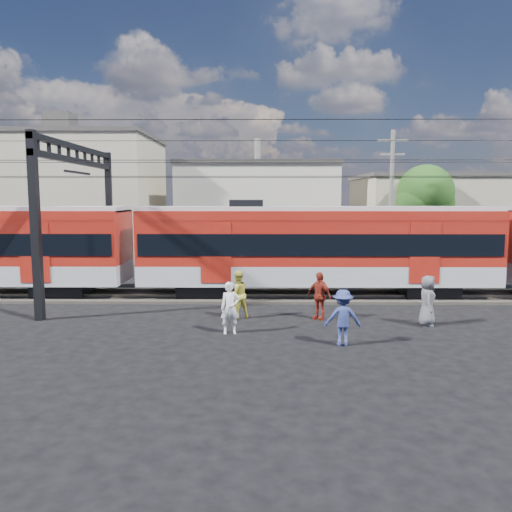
# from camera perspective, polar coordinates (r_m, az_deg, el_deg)

# --- Properties ---
(ground) EXTENTS (120.00, 120.00, 0.00)m
(ground) POSITION_cam_1_polar(r_m,az_deg,el_deg) (15.53, 6.94, -10.46)
(ground) COLOR black
(ground) RESTS_ON ground
(track_bed) EXTENTS (70.00, 3.40, 0.12)m
(track_bed) POSITION_cam_1_polar(r_m,az_deg,el_deg) (23.25, 4.77, -4.52)
(track_bed) COLOR #2D2823
(track_bed) RESTS_ON ground
(rail_near) EXTENTS (70.00, 0.12, 0.12)m
(rail_near) POSITION_cam_1_polar(r_m,az_deg,el_deg) (22.50, 4.91, -4.59)
(rail_near) COLOR #59544C
(rail_near) RESTS_ON track_bed
(rail_far) EXTENTS (70.00, 0.12, 0.12)m
(rail_far) POSITION_cam_1_polar(r_m,az_deg,el_deg) (23.97, 4.64, -3.90)
(rail_far) COLOR #59544C
(rail_far) RESTS_ON track_bed
(commuter_train) EXTENTS (50.30, 3.08, 4.17)m
(commuter_train) POSITION_cam_1_polar(r_m,az_deg,el_deg) (23.02, 7.44, 1.22)
(commuter_train) COLOR black
(commuter_train) RESTS_ON ground
(catenary) EXTENTS (70.00, 9.30, 7.52)m
(catenary) POSITION_cam_1_polar(r_m,az_deg,el_deg) (23.80, -16.56, 7.77)
(catenary) COLOR black
(catenary) RESTS_ON ground
(building_west) EXTENTS (14.28, 10.20, 9.30)m
(building_west) POSITION_cam_1_polar(r_m,az_deg,el_deg) (41.67, -21.10, 6.34)
(building_west) COLOR tan
(building_west) RESTS_ON ground
(building_midwest) EXTENTS (12.24, 12.24, 7.30)m
(building_midwest) POSITION_cam_1_polar(r_m,az_deg,el_deg) (41.76, 0.17, 5.41)
(building_midwest) COLOR #BEB7A6
(building_midwest) RESTS_ON ground
(building_mideast) EXTENTS (16.32, 10.20, 6.30)m
(building_mideast) POSITION_cam_1_polar(r_m,az_deg,el_deg) (41.83, 22.69, 4.22)
(building_mideast) COLOR tan
(building_mideast) RESTS_ON ground
(utility_pole_mid) EXTENTS (1.80, 0.24, 8.50)m
(utility_pole_mid) POSITION_cam_1_polar(r_m,az_deg,el_deg) (30.73, 15.18, 6.38)
(utility_pole_mid) COLOR slate
(utility_pole_mid) RESTS_ON ground
(tree_near) EXTENTS (3.82, 3.64, 6.72)m
(tree_near) POSITION_cam_1_polar(r_m,az_deg,el_deg) (34.60, 19.04, 6.46)
(tree_near) COLOR #382619
(tree_near) RESTS_ON ground
(pedestrian_a) EXTENTS (0.70, 0.51, 1.76)m
(pedestrian_a) POSITION_cam_1_polar(r_m,az_deg,el_deg) (16.86, -2.98, -5.95)
(pedestrian_a) COLOR silver
(pedestrian_a) RESTS_ON ground
(pedestrian_b) EXTENTS (1.10, 1.01, 1.83)m
(pedestrian_b) POSITION_cam_1_polar(r_m,az_deg,el_deg) (19.01, -2.13, -4.40)
(pedestrian_b) COLOR gold
(pedestrian_b) RESTS_ON ground
(pedestrian_c) EXTENTS (1.14, 0.66, 1.75)m
(pedestrian_c) POSITION_cam_1_polar(r_m,az_deg,el_deg) (15.76, 9.88, -6.95)
(pedestrian_c) COLOR navy
(pedestrian_c) RESTS_ON ground
(pedestrian_d) EXTENTS (1.07, 1.04, 1.80)m
(pedestrian_d) POSITION_cam_1_polar(r_m,az_deg,el_deg) (18.98, 7.23, -4.51)
(pedestrian_d) COLOR maroon
(pedestrian_d) RESTS_ON ground
(pedestrian_e) EXTENTS (0.78, 1.00, 1.82)m
(pedestrian_e) POSITION_cam_1_polar(r_m,az_deg,el_deg) (18.89, 19.00, -4.85)
(pedestrian_e) COLOR #535258
(pedestrian_e) RESTS_ON ground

